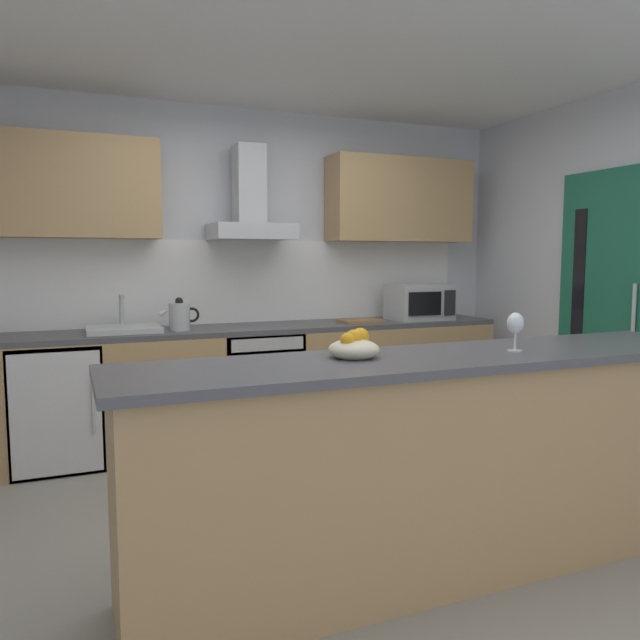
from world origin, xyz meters
name	(u,v)px	position (x,y,z in m)	size (l,w,h in m)	color
ground	(344,523)	(0.00, 0.00, -0.01)	(5.54, 4.84, 0.02)	gray
ceiling	(346,19)	(0.00, 0.00, 2.61)	(5.54, 4.84, 0.02)	white
wall_back	(243,273)	(0.00, 1.98, 1.30)	(5.54, 0.12, 2.60)	silver
backsplash_tile	(246,282)	(0.00, 1.91, 1.23)	(3.86, 0.02, 0.66)	white
counter_back	(258,384)	(0.00, 1.60, 0.45)	(3.99, 0.60, 0.90)	tan
counter_island	(444,462)	(0.21, -0.63, 0.50)	(2.95, 0.64, 1.00)	tan
upper_cabinets	(250,194)	(0.00, 1.75, 1.91)	(3.94, 0.32, 0.70)	tan
side_door	(605,313)	(2.25, 0.38, 1.03)	(0.08, 0.85, 2.05)	#1E664C
oven	(257,383)	(-0.01, 1.57, 0.46)	(0.60, 0.62, 0.80)	slate
refrigerator	(57,405)	(-1.43, 1.57, 0.43)	(0.58, 0.60, 0.85)	white
microwave	(419,302)	(1.41, 1.55, 1.05)	(0.50, 0.38, 0.30)	#B7BABC
sink	(124,328)	(-0.98, 1.58, 0.93)	(0.50, 0.40, 0.26)	silver
kettle	(180,316)	(-0.60, 1.54, 1.01)	(0.29, 0.15, 0.24)	#B7BABC
range_hood	(250,210)	(-0.01, 1.70, 1.79)	(0.62, 0.45, 0.72)	#B7BABC
wine_glass	(515,325)	(0.54, -0.69, 1.12)	(0.08, 0.08, 0.18)	silver
fruit_bowl	(354,347)	(-0.21, -0.56, 1.04)	(0.22, 0.22, 0.13)	beige
chopping_board	(361,321)	(0.86, 1.55, 0.91)	(0.34, 0.22, 0.02)	#9E7247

